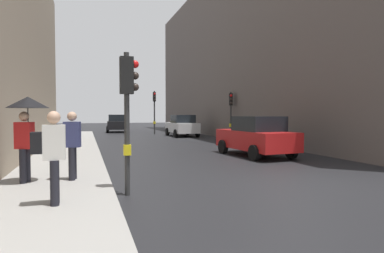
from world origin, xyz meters
The scene contains 12 objects.
ground_plane centered at (0.00, 0.00, 0.00)m, with size 120.00×120.00×0.00m, color black.
sidewalk_kerb centered at (-6.09, 6.00, 0.08)m, with size 2.72×40.00×0.16m, color gray.
building_facade_right centered at (10.73, 17.49, 6.73)m, with size 12.00×35.81×13.46m, color #5B514C.
traffic_light_mid_street centered at (4.42, 13.93, 2.34)m, with size 0.32×0.45×3.39m.
traffic_light_near_left centered at (-4.41, 0.00, 2.25)m, with size 0.43×0.24×3.27m.
traffic_light_far_median centered at (0.62, 22.22, 2.69)m, with size 0.25×0.43×3.91m.
car_red_sedan centered at (1.83, 5.45, 0.88)m, with size 2.27×4.33×1.76m.
car_white_compact centered at (2.27, 18.84, 0.88)m, with size 2.04×4.21×1.76m.
car_dark_suv centered at (-2.31, 26.93, 0.88)m, with size 2.28×4.33×1.76m.
pedestrian_with_umbrella centered at (-6.72, 1.39, 1.84)m, with size 1.00×1.00×2.14m.
pedestrian_with_black_backpack centered at (-5.95, -0.96, 1.16)m, with size 0.61×0.36×1.77m.
pedestrian_with_grey_backpack centered at (-5.71, 1.47, 1.16)m, with size 0.64×0.39×1.77m.
Camera 1 is at (-5.33, -7.75, 1.89)m, focal length 31.39 mm.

